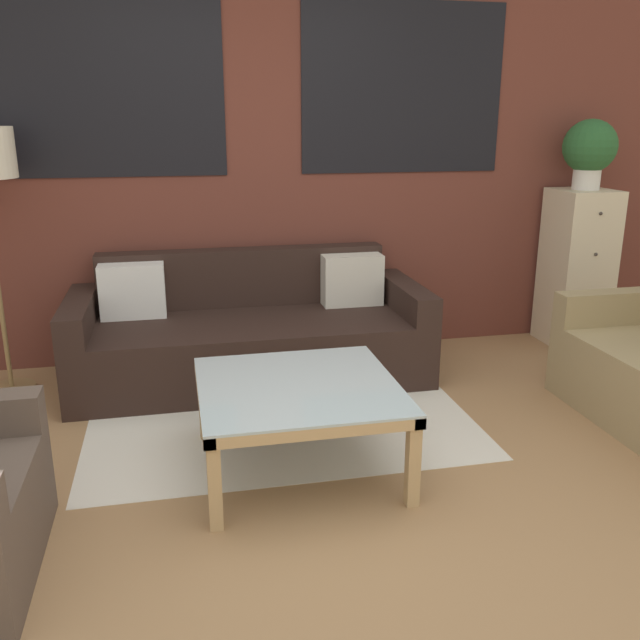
{
  "coord_description": "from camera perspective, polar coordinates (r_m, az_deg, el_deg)",
  "views": [
    {
      "loc": [
        -0.61,
        -2.17,
        1.61
      ],
      "look_at": [
        0.14,
        1.3,
        0.55
      ],
      "focal_mm": 38.0,
      "sensor_mm": 36.0,
      "label": 1
    }
  ],
  "objects": [
    {
      "name": "couch_dark",
      "position": [
        4.35,
        -5.92,
        -1.29
      ],
      "size": [
        2.21,
        0.88,
        0.78
      ],
      "color": "black",
      "rests_on": "ground_plane"
    },
    {
      "name": "drawer_cabinet",
      "position": [
        5.28,
        20.79,
        4.13
      ],
      "size": [
        0.4,
        0.43,
        1.13
      ],
      "color": "beige",
      "rests_on": "ground_plane"
    },
    {
      "name": "potted_plant",
      "position": [
        5.18,
        21.76,
        13.21
      ],
      "size": [
        0.37,
        0.37,
        0.48
      ],
      "color": "silver",
      "rests_on": "drawer_cabinet"
    },
    {
      "name": "wall_back_brick",
      "position": [
        4.65,
        -4.78,
        14.1
      ],
      "size": [
        8.4,
        0.09,
        2.8
      ],
      "color": "brown",
      "rests_on": "ground_plane"
    },
    {
      "name": "coffee_table",
      "position": [
        3.17,
        -1.86,
        -6.45
      ],
      "size": [
        0.91,
        0.91,
        0.43
      ],
      "color": "silver",
      "rests_on": "ground_plane"
    },
    {
      "name": "rug",
      "position": [
        3.81,
        -3.33,
        -8.34
      ],
      "size": [
        2.09,
        1.41,
        0.0
      ],
      "color": "silver",
      "rests_on": "ground_plane"
    },
    {
      "name": "ground_plane",
      "position": [
        2.77,
        3.05,
        -18.93
      ],
      "size": [
        16.0,
        16.0,
        0.0
      ],
      "primitive_type": "plane",
      "color": "#9E754C"
    }
  ]
}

